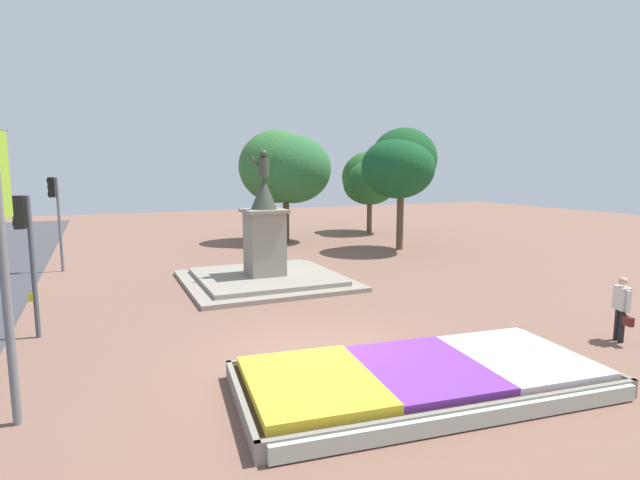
% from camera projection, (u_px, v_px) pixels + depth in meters
% --- Properties ---
extents(ground_plane, '(82.31, 82.31, 0.00)m').
position_uv_depth(ground_plane, '(318.00, 357.00, 11.19)').
color(ground_plane, brown).
extents(flower_planter, '(7.41, 4.08, 0.48)m').
position_uv_depth(flower_planter, '(420.00, 378.00, 9.53)').
color(flower_planter, '#38281C').
rests_on(flower_planter, ground_plane).
extents(statue_monument, '(5.80, 5.80, 4.88)m').
position_uv_depth(statue_monument, '(265.00, 261.00, 18.42)').
color(statue_monument, gray).
rests_on(statue_monument, ground_plane).
extents(traffic_light_mid_block, '(0.41, 0.29, 3.55)m').
position_uv_depth(traffic_light_mid_block, '(26.00, 241.00, 12.12)').
color(traffic_light_mid_block, '#4C5156').
rests_on(traffic_light_mid_block, ground_plane).
extents(traffic_light_far_corner, '(0.41, 0.28, 3.86)m').
position_uv_depth(traffic_light_far_corner, '(56.00, 206.00, 20.15)').
color(traffic_light_far_corner, slate).
rests_on(traffic_light_far_corner, ground_plane).
extents(banner_pole, '(0.25, 1.31, 5.54)m').
position_uv_depth(banner_pole, '(1.00, 238.00, 7.81)').
color(banner_pole, slate).
rests_on(banner_pole, ground_plane).
extents(pedestrian_with_handbag, '(0.39, 0.70, 1.60)m').
position_uv_depth(pedestrian_with_handbag, '(622.00, 306.00, 12.08)').
color(pedestrian_with_handbag, black).
rests_on(pedestrian_with_handbag, ground_plane).
extents(park_tree_far_left, '(5.15, 4.75, 6.40)m').
position_uv_depth(park_tree_far_left, '(282.00, 167.00, 28.51)').
color(park_tree_far_left, '#4C3823').
rests_on(park_tree_far_left, ground_plane).
extents(park_tree_behind_statue, '(4.30, 4.15, 6.26)m').
position_uv_depth(park_tree_behind_statue, '(402.00, 164.00, 25.40)').
color(park_tree_behind_statue, brown).
rests_on(park_tree_behind_statue, ground_plane).
extents(park_tree_far_right, '(3.76, 4.09, 5.32)m').
position_uv_depth(park_tree_far_right, '(369.00, 181.00, 32.68)').
color(park_tree_far_right, brown).
rests_on(park_tree_far_right, ground_plane).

